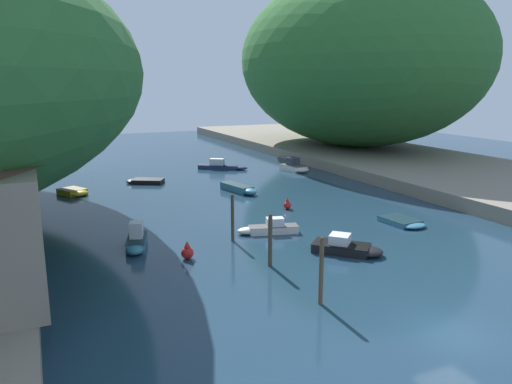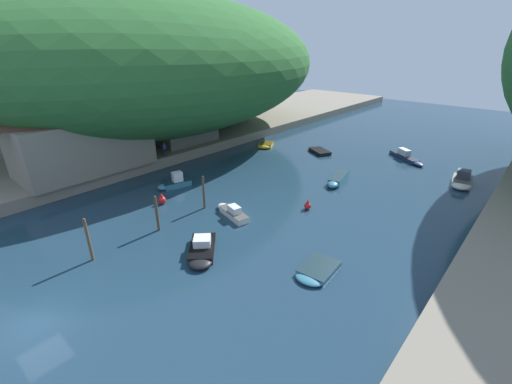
{
  "view_description": "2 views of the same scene",
  "coord_description": "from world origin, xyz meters",
  "px_view_note": "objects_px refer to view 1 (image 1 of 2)",
  "views": [
    {
      "loc": [
        -16.29,
        -14.68,
        10.92
      ],
      "look_at": [
        0.77,
        23.23,
        1.71
      ],
      "focal_mm": 35.0,
      "sensor_mm": 36.0,
      "label": 1
    },
    {
      "loc": [
        19.39,
        -2.8,
        15.03
      ],
      "look_at": [
        -1.79,
        21.41,
        0.71
      ],
      "focal_mm": 24.0,
      "sensor_mm": 36.0,
      "label": 2
    }
  ],
  "objects_px": {
    "boat_far_right_bank": "(268,228)",
    "channel_buoy_near": "(287,205)",
    "boat_open_rowboat": "(74,192)",
    "boat_yellow_tender": "(348,247)",
    "boat_near_quay": "(136,241)",
    "boat_small_dinghy": "(144,181)",
    "boat_navy_launch": "(295,167)",
    "boat_far_upstream": "(404,222)",
    "boat_moored_right": "(223,166)",
    "person_on_quay": "(20,213)",
    "boat_cabin_cruiser": "(240,189)",
    "channel_buoy_far": "(187,252)"
  },
  "relations": [
    {
      "from": "boat_far_right_bank",
      "to": "channel_buoy_near",
      "type": "xyz_separation_m",
      "value": [
        4.66,
        5.74,
        0.03
      ]
    },
    {
      "from": "boat_open_rowboat",
      "to": "channel_buoy_near",
      "type": "distance_m",
      "value": 21.4
    },
    {
      "from": "boat_yellow_tender",
      "to": "boat_near_quay",
      "type": "bearing_deg",
      "value": -72.29
    },
    {
      "from": "boat_far_right_bank",
      "to": "boat_small_dinghy",
      "type": "height_order",
      "value": "boat_far_right_bank"
    },
    {
      "from": "boat_far_right_bank",
      "to": "boat_navy_launch",
      "type": "height_order",
      "value": "boat_navy_launch"
    },
    {
      "from": "boat_small_dinghy",
      "to": "boat_open_rowboat",
      "type": "distance_m",
      "value": 8.09
    },
    {
      "from": "boat_far_upstream",
      "to": "boat_far_right_bank",
      "type": "bearing_deg",
      "value": -16.5
    },
    {
      "from": "boat_yellow_tender",
      "to": "boat_far_upstream",
      "type": "xyz_separation_m",
      "value": [
        7.8,
        3.76,
        -0.18
      ]
    },
    {
      "from": "boat_yellow_tender",
      "to": "boat_open_rowboat",
      "type": "xyz_separation_m",
      "value": [
        -14.81,
        25.37,
        -0.1
      ]
    },
    {
      "from": "boat_moored_right",
      "to": "person_on_quay",
      "type": "bearing_deg",
      "value": -9.91
    },
    {
      "from": "boat_navy_launch",
      "to": "channel_buoy_near",
      "type": "distance_m",
      "value": 19.16
    },
    {
      "from": "person_on_quay",
      "to": "boat_far_upstream",
      "type": "bearing_deg",
      "value": -108.08
    },
    {
      "from": "boat_far_right_bank",
      "to": "boat_navy_launch",
      "type": "bearing_deg",
      "value": -18.26
    },
    {
      "from": "boat_small_dinghy",
      "to": "boat_navy_launch",
      "type": "bearing_deg",
      "value": -62.02
    },
    {
      "from": "boat_navy_launch",
      "to": "person_on_quay",
      "type": "distance_m",
      "value": 35.73
    },
    {
      "from": "boat_cabin_cruiser",
      "to": "boat_open_rowboat",
      "type": "bearing_deg",
      "value": -32.59
    },
    {
      "from": "boat_far_upstream",
      "to": "boat_small_dinghy",
      "type": "xyz_separation_m",
      "value": [
        -15.14,
        24.74,
        0.04
      ]
    },
    {
      "from": "boat_navy_launch",
      "to": "boat_yellow_tender",
      "type": "bearing_deg",
      "value": 58.79
    },
    {
      "from": "boat_far_right_bank",
      "to": "boat_navy_launch",
      "type": "distance_m",
      "value": 26.5
    },
    {
      "from": "person_on_quay",
      "to": "boat_moored_right",
      "type": "bearing_deg",
      "value": -49.51
    },
    {
      "from": "boat_near_quay",
      "to": "boat_small_dinghy",
      "type": "relative_size",
      "value": 0.88
    },
    {
      "from": "boat_moored_right",
      "to": "channel_buoy_far",
      "type": "xyz_separation_m",
      "value": [
        -13.6,
        -30.06,
        0.06
      ]
    },
    {
      "from": "boat_cabin_cruiser",
      "to": "boat_far_right_bank",
      "type": "relative_size",
      "value": 1.14
    },
    {
      "from": "boat_moored_right",
      "to": "boat_navy_launch",
      "type": "height_order",
      "value": "boat_navy_launch"
    },
    {
      "from": "boat_near_quay",
      "to": "person_on_quay",
      "type": "distance_m",
      "value": 8.07
    },
    {
      "from": "boat_moored_right",
      "to": "boat_cabin_cruiser",
      "type": "bearing_deg",
      "value": 22.06
    },
    {
      "from": "channel_buoy_near",
      "to": "boat_yellow_tender",
      "type": "bearing_deg",
      "value": -98.46
    },
    {
      "from": "boat_far_right_bank",
      "to": "boat_far_upstream",
      "type": "relative_size",
      "value": 1.23
    },
    {
      "from": "boat_small_dinghy",
      "to": "person_on_quay",
      "type": "relative_size",
      "value": 2.66
    },
    {
      "from": "boat_moored_right",
      "to": "boat_far_upstream",
      "type": "distance_m",
      "value": 29.82
    },
    {
      "from": "channel_buoy_far",
      "to": "boat_moored_right",
      "type": "bearing_deg",
      "value": 65.66
    },
    {
      "from": "boat_navy_launch",
      "to": "channel_buoy_near",
      "type": "height_order",
      "value": "boat_navy_launch"
    },
    {
      "from": "boat_yellow_tender",
      "to": "boat_navy_launch",
      "type": "distance_m",
      "value": 30.57
    },
    {
      "from": "channel_buoy_near",
      "to": "person_on_quay",
      "type": "distance_m",
      "value": 21.2
    },
    {
      "from": "boat_yellow_tender",
      "to": "boat_navy_launch",
      "type": "xyz_separation_m",
      "value": [
        11.54,
        28.31,
        0.12
      ]
    },
    {
      "from": "boat_yellow_tender",
      "to": "boat_cabin_cruiser",
      "type": "height_order",
      "value": "boat_yellow_tender"
    },
    {
      "from": "boat_small_dinghy",
      "to": "channel_buoy_near",
      "type": "bearing_deg",
      "value": -122.8
    },
    {
      "from": "boat_yellow_tender",
      "to": "boat_far_right_bank",
      "type": "distance_m",
      "value": 6.75
    },
    {
      "from": "boat_near_quay",
      "to": "channel_buoy_near",
      "type": "relative_size",
      "value": 3.92
    },
    {
      "from": "boat_near_quay",
      "to": "boat_far_upstream",
      "type": "relative_size",
      "value": 1.05
    },
    {
      "from": "person_on_quay",
      "to": "boat_near_quay",
      "type": "bearing_deg",
      "value": -123.02
    },
    {
      "from": "boat_moored_right",
      "to": "boat_small_dinghy",
      "type": "bearing_deg",
      "value": -31.35
    },
    {
      "from": "boat_moored_right",
      "to": "channel_buoy_near",
      "type": "height_order",
      "value": "boat_moored_right"
    },
    {
      "from": "channel_buoy_far",
      "to": "boat_far_upstream",
      "type": "bearing_deg",
      "value": 1.67
    },
    {
      "from": "boat_near_quay",
      "to": "boat_small_dinghy",
      "type": "height_order",
      "value": "boat_near_quay"
    },
    {
      "from": "boat_far_upstream",
      "to": "person_on_quay",
      "type": "relative_size",
      "value": 2.24
    },
    {
      "from": "boat_moored_right",
      "to": "channel_buoy_near",
      "type": "bearing_deg",
      "value": 29.96
    },
    {
      "from": "boat_small_dinghy",
      "to": "boat_open_rowboat",
      "type": "height_order",
      "value": "boat_open_rowboat"
    },
    {
      "from": "boat_near_quay",
      "to": "boat_far_upstream",
      "type": "xyz_separation_m",
      "value": [
        20.19,
        -2.83,
        -0.31
      ]
    },
    {
      "from": "boat_yellow_tender",
      "to": "boat_far_upstream",
      "type": "relative_size",
      "value": 1.19
    }
  ]
}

